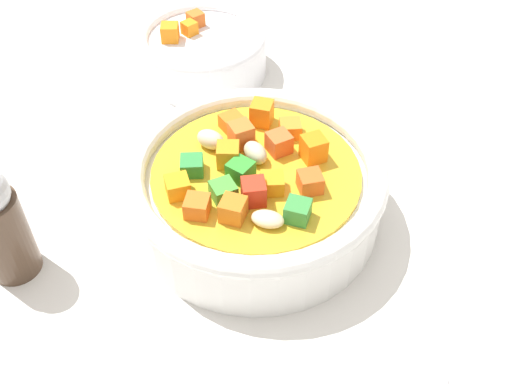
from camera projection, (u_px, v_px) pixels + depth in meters
The scene contains 3 objects.
ground_plane at pixel (256, 224), 48.10cm from camera, with size 140.00×140.00×2.00cm, color silver.
soup_bowl_main at pixel (256, 188), 45.22cm from camera, with size 19.18×19.18×6.61cm.
side_bowl_small at pixel (203, 51), 59.29cm from camera, with size 12.38×12.38×5.42cm.
Camera 1 is at (16.70, 27.19, 35.08)cm, focal length 42.69 mm.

